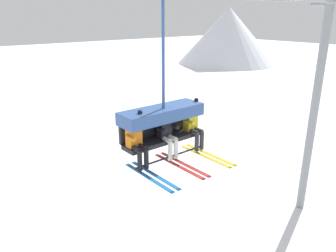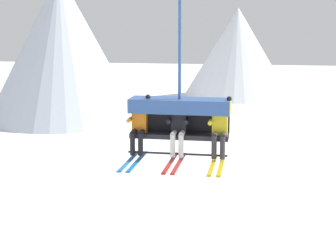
{
  "view_description": "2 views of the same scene",
  "coord_description": "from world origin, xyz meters",
  "views": [
    {
      "loc": [
        -5.73,
        -6.64,
        8.92
      ],
      "look_at": [
        -0.89,
        -0.73,
        6.3
      ],
      "focal_mm": 35.0,
      "sensor_mm": 36.0,
      "label": 1
    },
    {
      "loc": [
        0.54,
        -11.58,
        8.37
      ],
      "look_at": [
        -1.32,
        -0.89,
        6.23
      ],
      "focal_mm": 55.0,
      "sensor_mm": 36.0,
      "label": 2
    }
  ],
  "objects": [
    {
      "name": "mountain_peak_central",
      "position": [
        -1.88,
        49.84,
        5.16
      ],
      "size": [
        12.56,
        12.56,
        10.32
      ],
      "color": "white",
      "rests_on": "ground_plane"
    },
    {
      "name": "chairlift_chair",
      "position": [
        -1.09,
        -0.73,
        6.55
      ],
      "size": [
        2.17,
        0.74,
        3.7
      ],
      "color": "#232328"
    },
    {
      "name": "skier_orange",
      "position": [
        -1.96,
        -0.94,
        6.24
      ],
      "size": [
        0.48,
        1.7,
        1.34
      ],
      "color": "orange"
    },
    {
      "name": "skier_yellow",
      "position": [
        -0.21,
        -0.94,
        6.24
      ],
      "size": [
        0.48,
        1.7,
        1.34
      ],
      "color": "yellow"
    },
    {
      "name": "mountain_peak_west",
      "position": [
        -16.58,
        31.98,
        6.38
      ],
      "size": [
        13.57,
        13.57,
        12.77
      ],
      "color": "silver",
      "rests_on": "ground_plane"
    },
    {
      "name": "skier_black",
      "position": [
        -1.09,
        -0.95,
        6.22
      ],
      "size": [
        0.46,
        1.7,
        1.23
      ],
      "color": "black"
    }
  ]
}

